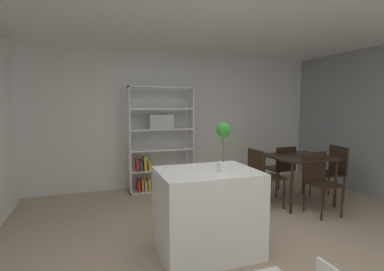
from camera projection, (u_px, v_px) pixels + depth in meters
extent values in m
plane|color=tan|center=(231.00, 253.00, 3.13)|extent=(8.94, 8.94, 0.00)
cube|color=white|center=(235.00, 1.00, 2.86)|extent=(6.51, 5.88, 0.06)
cube|color=silver|center=(166.00, 121.00, 5.73)|extent=(6.51, 0.06, 2.59)
cube|color=white|center=(207.00, 212.00, 3.12)|extent=(1.04, 0.80, 0.91)
cylinder|color=white|center=(223.00, 167.00, 3.03)|extent=(0.13, 0.13, 0.10)
cylinder|color=#476633|center=(223.00, 149.00, 3.01)|extent=(0.01, 0.01, 0.28)
sphere|color=#2F8B2B|center=(224.00, 130.00, 2.99)|extent=(0.16, 0.16, 0.16)
cube|color=white|center=(129.00, 140.00, 5.21)|extent=(0.02, 0.32, 1.94)
cube|color=white|center=(191.00, 138.00, 5.59)|extent=(0.02, 0.32, 1.94)
cube|color=white|center=(161.00, 87.00, 5.30)|extent=(1.20, 0.32, 0.02)
cube|color=white|center=(162.00, 189.00, 5.50)|extent=(1.20, 0.32, 0.02)
cube|color=white|center=(161.00, 169.00, 5.46)|extent=(1.16, 0.32, 0.02)
cube|color=white|center=(161.00, 149.00, 5.42)|extent=(1.16, 0.32, 0.02)
cube|color=white|center=(161.00, 129.00, 5.38)|extent=(1.16, 0.32, 0.02)
cube|color=white|center=(161.00, 109.00, 5.34)|extent=(1.16, 0.32, 0.02)
cube|color=red|center=(138.00, 186.00, 5.35)|extent=(0.04, 0.26, 0.20)
cube|color=orange|center=(142.00, 184.00, 5.37)|extent=(0.04, 0.26, 0.23)
cube|color=silver|center=(145.00, 185.00, 5.39)|extent=(0.04, 0.26, 0.19)
cube|color=gold|center=(148.00, 184.00, 5.41)|extent=(0.04, 0.26, 0.22)
cube|color=red|center=(137.00, 165.00, 5.30)|extent=(0.04, 0.26, 0.21)
cube|color=#38383D|center=(140.00, 165.00, 5.32)|extent=(0.06, 0.26, 0.19)
cube|color=gold|center=(145.00, 163.00, 5.34)|extent=(0.05, 0.26, 0.25)
cube|color=gold|center=(149.00, 166.00, 5.37)|extent=(0.05, 0.26, 0.14)
cube|color=#B7BABC|center=(160.00, 122.00, 5.36)|extent=(0.44, 0.28, 0.26)
cube|color=black|center=(299.00, 157.00, 4.68)|extent=(0.95, 0.85, 0.03)
cylinder|color=black|center=(291.00, 189.00, 4.25)|extent=(0.04, 0.04, 0.75)
cylinder|color=black|center=(336.00, 184.00, 4.52)|extent=(0.04, 0.04, 0.75)
cylinder|color=black|center=(264.00, 177.00, 4.93)|extent=(0.04, 0.04, 0.75)
cylinder|color=black|center=(304.00, 174.00, 5.20)|extent=(0.04, 0.04, 0.75)
cube|color=black|center=(327.00, 174.00, 4.91)|extent=(0.48, 0.50, 0.03)
cube|color=black|center=(338.00, 159.00, 4.92)|extent=(0.09, 0.44, 0.45)
cylinder|color=black|center=(310.00, 184.00, 5.09)|extent=(0.03, 0.03, 0.43)
cylinder|color=black|center=(324.00, 190.00, 4.71)|extent=(0.03, 0.03, 0.43)
cylinder|color=black|center=(329.00, 183.00, 5.16)|extent=(0.03, 0.03, 0.43)
cylinder|color=black|center=(344.00, 189.00, 4.78)|extent=(0.03, 0.03, 0.43)
cube|color=black|center=(323.00, 184.00, 4.21)|extent=(0.42, 0.44, 0.03)
cube|color=black|center=(314.00, 166.00, 4.37)|extent=(0.41, 0.04, 0.43)
cylinder|color=black|center=(322.00, 205.00, 4.00)|extent=(0.03, 0.03, 0.44)
cylinder|color=black|center=(342.00, 203.00, 4.11)|extent=(0.03, 0.03, 0.44)
cylinder|color=black|center=(304.00, 197.00, 4.36)|extent=(0.03, 0.03, 0.44)
cylinder|color=black|center=(323.00, 195.00, 4.46)|extent=(0.03, 0.03, 0.44)
cube|color=black|center=(267.00, 177.00, 4.52)|extent=(0.47, 0.42, 0.03)
cube|color=black|center=(256.00, 164.00, 4.42)|extent=(0.05, 0.40, 0.43)
cylinder|color=black|center=(284.00, 194.00, 4.46)|extent=(0.03, 0.03, 0.47)
cylinder|color=black|center=(270.00, 188.00, 4.78)|extent=(0.03, 0.03, 0.47)
cylinder|color=black|center=(262.00, 197.00, 4.32)|extent=(0.03, 0.03, 0.47)
cylinder|color=black|center=(250.00, 191.00, 4.63)|extent=(0.03, 0.03, 0.47)
cube|color=black|center=(278.00, 168.00, 5.23)|extent=(0.42, 0.46, 0.03)
cube|color=black|center=(286.00, 159.00, 5.01)|extent=(0.41, 0.04, 0.41)
cylinder|color=black|center=(279.00, 178.00, 5.49)|extent=(0.03, 0.03, 0.45)
cylinder|color=black|center=(263.00, 180.00, 5.37)|extent=(0.03, 0.03, 0.45)
cylinder|color=black|center=(293.00, 183.00, 5.13)|extent=(0.03, 0.03, 0.45)
cylinder|color=black|center=(276.00, 185.00, 5.01)|extent=(0.03, 0.03, 0.45)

